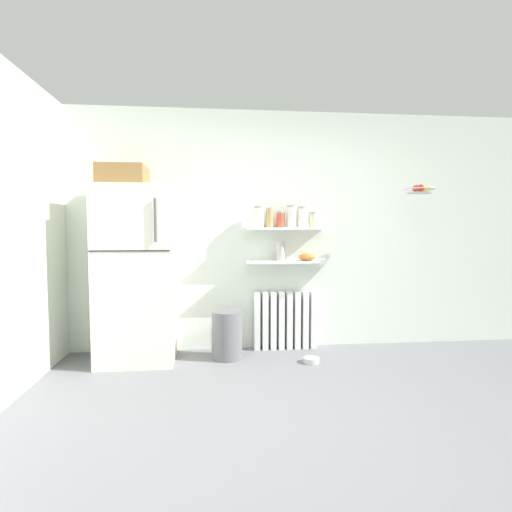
% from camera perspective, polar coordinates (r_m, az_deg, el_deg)
% --- Properties ---
extents(ground_plane, '(7.04, 7.04, 0.00)m').
position_cam_1_polar(ground_plane, '(3.33, 6.45, -19.67)').
color(ground_plane, slate).
extents(back_wall, '(7.04, 0.10, 2.60)m').
position_cam_1_polar(back_wall, '(4.58, 2.36, 3.53)').
color(back_wall, silver).
rests_on(back_wall, ground_plane).
extents(refrigerator, '(0.74, 0.68, 1.94)m').
position_cam_1_polar(refrigerator, '(4.24, -16.34, -1.87)').
color(refrigerator, silver).
rests_on(refrigerator, ground_plane).
extents(radiator, '(0.69, 0.12, 0.63)m').
position_cam_1_polar(radiator, '(4.58, 4.07, -8.91)').
color(radiator, white).
rests_on(radiator, ground_plane).
extents(wall_shelf_lower, '(0.85, 0.22, 0.02)m').
position_cam_1_polar(wall_shelf_lower, '(4.45, 4.17, -0.81)').
color(wall_shelf_lower, white).
extents(wall_shelf_upper, '(0.85, 0.22, 0.02)m').
position_cam_1_polar(wall_shelf_upper, '(4.44, 4.20, 3.84)').
color(wall_shelf_upper, white).
extents(storage_jar_0, '(0.11, 0.11, 0.22)m').
position_cam_1_polar(storage_jar_0, '(4.40, 0.37, 5.45)').
color(storage_jar_0, silver).
rests_on(storage_jar_0, wall_shelf_upper).
extents(storage_jar_1, '(0.08, 0.08, 0.21)m').
position_cam_1_polar(storage_jar_1, '(4.41, 1.91, 5.34)').
color(storage_jar_1, tan).
rests_on(storage_jar_1, wall_shelf_upper).
extents(storage_jar_2, '(0.09, 0.09, 0.17)m').
position_cam_1_polar(storage_jar_2, '(4.43, 3.44, 5.09)').
color(storage_jar_2, '#C64C38').
rests_on(storage_jar_2, wall_shelf_upper).
extents(storage_jar_3, '(0.11, 0.11, 0.24)m').
position_cam_1_polar(storage_jar_3, '(4.45, 4.96, 5.49)').
color(storage_jar_3, silver).
rests_on(storage_jar_3, wall_shelf_upper).
extents(storage_jar_4, '(0.11, 0.11, 0.22)m').
position_cam_1_polar(storage_jar_4, '(4.47, 6.46, 5.39)').
color(storage_jar_4, silver).
rests_on(storage_jar_4, wall_shelf_upper).
extents(storage_jar_5, '(0.09, 0.09, 0.16)m').
position_cam_1_polar(storage_jar_5, '(4.50, 7.95, 4.99)').
color(storage_jar_5, beige).
rests_on(storage_jar_5, wall_shelf_upper).
extents(vase, '(0.09, 0.09, 0.21)m').
position_cam_1_polar(vase, '(4.43, 3.42, 0.69)').
color(vase, '#B2ADA8').
rests_on(vase, wall_shelf_lower).
extents(shelf_bowl, '(0.18, 0.18, 0.08)m').
position_cam_1_polar(shelf_bowl, '(4.50, 7.13, -0.12)').
color(shelf_bowl, orange).
rests_on(shelf_bowl, wall_shelf_lower).
extents(trash_bin, '(0.31, 0.31, 0.49)m').
position_cam_1_polar(trash_bin, '(4.26, -4.05, -10.88)').
color(trash_bin, slate).
rests_on(trash_bin, ground_plane).
extents(pet_food_bowl, '(0.16, 0.16, 0.05)m').
position_cam_1_polar(pet_food_bowl, '(4.21, 7.70, -14.16)').
color(pet_food_bowl, '#B7B7BC').
rests_on(pet_food_bowl, ground_plane).
extents(hanging_fruit_basket, '(0.31, 0.31, 0.10)m').
position_cam_1_polar(hanging_fruit_basket, '(4.61, 21.87, 8.59)').
color(hanging_fruit_basket, '#B2B2B7').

